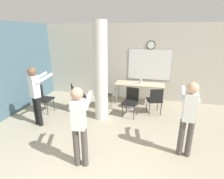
{
  "coord_description": "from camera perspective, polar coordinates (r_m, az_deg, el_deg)",
  "views": [
    {
      "loc": [
        0.77,
        -1.5,
        2.51
      ],
      "look_at": [
        -0.22,
        2.62,
        1.1
      ],
      "focal_mm": 28.0,
      "sensor_mm": 36.0,
      "label": 1
    }
  ],
  "objects": [
    {
      "name": "wall_left_accent",
      "position": [
        5.96,
        -32.81,
        4.77
      ],
      "size": [
        0.12,
        7.0,
        2.8
      ],
      "color": "slate",
      "rests_on": "ground_plane"
    },
    {
      "name": "wall_back",
      "position": [
        6.7,
        6.91,
        8.77
      ],
      "size": [
        8.0,
        0.15,
        2.8
      ],
      "color": "beige",
      "rests_on": "ground_plane"
    },
    {
      "name": "support_pillar",
      "position": [
        4.95,
        -3.67,
        5.45
      ],
      "size": [
        0.38,
        0.38,
        2.8
      ],
      "color": "silver",
      "rests_on": "ground_plane"
    },
    {
      "name": "folding_table",
      "position": [
        6.28,
        9.04,
        1.44
      ],
      "size": [
        1.73,
        0.62,
        0.75
      ],
      "color": "beige",
      "rests_on": "ground_plane"
    },
    {
      "name": "bottle_on_table",
      "position": [
        6.29,
        9.33,
        2.75
      ],
      "size": [
        0.07,
        0.07,
        0.22
      ],
      "color": "silver",
      "rests_on": "folding_table"
    },
    {
      "name": "waste_bin",
      "position": [
        6.04,
        6.17,
        -4.24
      ],
      "size": [
        0.26,
        0.26,
        0.38
      ],
      "color": "gray",
      "rests_on": "ground_plane"
    },
    {
      "name": "chair_table_left",
      "position": [
        5.89,
        -3.25,
        -1.44
      ],
      "size": [
        0.58,
        0.58,
        0.87
      ],
      "color": "black",
      "rests_on": "ground_plane"
    },
    {
      "name": "chair_table_right",
      "position": [
        5.6,
        13.85,
        -3.05
      ],
      "size": [
        0.54,
        0.54,
        0.87
      ],
      "color": "black",
      "rests_on": "ground_plane"
    },
    {
      "name": "chair_near_pillar",
      "position": [
        5.87,
        -11.44,
        -1.86
      ],
      "size": [
        0.61,
        0.61,
        0.87
      ],
      "color": "black",
      "rests_on": "ground_plane"
    },
    {
      "name": "chair_table_front",
      "position": [
        5.4,
        6.22,
        -3.41
      ],
      "size": [
        0.51,
        0.51,
        0.87
      ],
      "color": "black",
      "rests_on": "ground_plane"
    },
    {
      "name": "chair_by_left_wall",
      "position": [
        6.01,
        -21.65,
        -2.34
      ],
      "size": [
        0.45,
        0.45,
        0.87
      ],
      "color": "black",
      "rests_on": "ground_plane"
    },
    {
      "name": "person_playing_front",
      "position": [
        3.3,
        -10.65,
        -10.22
      ],
      "size": [
        0.42,
        0.61,
        1.6
      ],
      "color": "#514C47",
      "rests_on": "ground_plane"
    },
    {
      "name": "person_watching_back",
      "position": [
        5.1,
        -23.61,
        -0.75
      ],
      "size": [
        0.54,
        0.66,
        1.65
      ],
      "color": "black",
      "rests_on": "ground_plane"
    },
    {
      "name": "person_playing_side",
      "position": [
        3.82,
        23.74,
        -7.34
      ],
      "size": [
        0.38,
        0.65,
        1.61
      ],
      "color": "#514C47",
      "rests_on": "ground_plane"
    }
  ]
}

